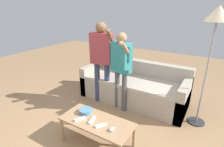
{
  "coord_description": "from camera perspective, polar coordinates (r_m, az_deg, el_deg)",
  "views": [
    {
      "loc": [
        1.32,
        -1.7,
        1.92
      ],
      "look_at": [
        -0.01,
        0.46,
        0.94
      ],
      "focal_mm": 28.31,
      "sensor_mm": 36.0,
      "label": 1
    }
  ],
  "objects": [
    {
      "name": "floor_lamp",
      "position": [
        2.99,
        30.67,
        13.94
      ],
      "size": [
        0.37,
        0.37,
        1.93
      ],
      "color": "#2D2D33",
      "rests_on": "ground"
    },
    {
      "name": "game_remote_nunchuk",
      "position": [
        2.39,
        0.01,
        -17.51
      ],
      "size": [
        0.06,
        0.09,
        0.05
      ],
      "color": "white",
      "rests_on": "coffee_table"
    },
    {
      "name": "snack_bowl",
      "position": [
        2.75,
        -8.47,
        -11.86
      ],
      "size": [
        0.2,
        0.2,
        0.06
      ],
      "primitive_type": "cylinder",
      "color": "teal",
      "rests_on": "coffee_table"
    },
    {
      "name": "game_remote_wand_spare",
      "position": [
        2.47,
        -3.64,
        -16.39
      ],
      "size": [
        0.12,
        0.15,
        0.03
      ],
      "color": "white",
      "rests_on": "coffee_table"
    },
    {
      "name": "game_remote_wand_far",
      "position": [
        2.61,
        -10.35,
        -14.29
      ],
      "size": [
        0.11,
        0.15,
        0.03
      ],
      "color": "white",
      "rests_on": "coffee_table"
    },
    {
      "name": "ground_plane",
      "position": [
        2.88,
        -5.0,
        -20.67
      ],
      "size": [
        12.0,
        12.0,
        0.0
      ],
      "primitive_type": "plane",
      "color": "#93704C"
    },
    {
      "name": "coffee_table",
      "position": [
        2.61,
        -4.96,
        -15.84
      ],
      "size": [
        1.05,
        0.48,
        0.4
      ],
      "color": "#997551",
      "rests_on": "ground"
    },
    {
      "name": "game_remote_wand_near",
      "position": [
        2.57,
        -6.43,
        -14.79
      ],
      "size": [
        0.06,
        0.16,
        0.03
      ],
      "color": "white",
      "rests_on": "coffee_table"
    },
    {
      "name": "player_left",
      "position": [
        3.43,
        -3.39,
        6.15
      ],
      "size": [
        0.52,
        0.34,
        1.64
      ],
      "color": "#2D3856",
      "rests_on": "ground"
    },
    {
      "name": "player_center",
      "position": [
        3.2,
        2.96,
        3.28
      ],
      "size": [
        0.42,
        0.43,
        1.49
      ],
      "color": "#47474C",
      "rests_on": "ground"
    },
    {
      "name": "couch",
      "position": [
        3.8,
        7.02,
        -4.29
      ],
      "size": [
        2.19,
        0.87,
        0.81
      ],
      "color": "#9E9384",
      "rests_on": "ground"
    }
  ]
}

